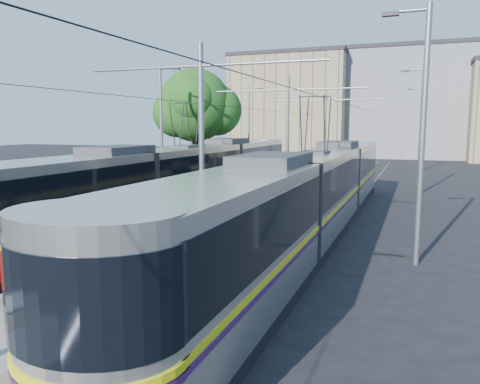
% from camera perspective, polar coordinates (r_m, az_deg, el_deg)
% --- Properties ---
extents(ground, '(160.00, 160.00, 0.00)m').
position_cam_1_polar(ground, '(11.40, -22.70, -15.21)').
color(ground, black).
rests_on(ground, ground).
extents(platform, '(4.00, 50.00, 0.30)m').
position_cam_1_polar(platform, '(25.93, 3.97, -1.33)').
color(platform, gray).
rests_on(platform, ground).
extents(tactile_strip_left, '(0.70, 50.00, 0.01)m').
position_cam_1_polar(tactile_strip_left, '(26.35, 0.96, -0.81)').
color(tactile_strip_left, gray).
rests_on(tactile_strip_left, platform).
extents(tactile_strip_right, '(0.70, 50.00, 0.01)m').
position_cam_1_polar(tactile_strip_right, '(25.53, 7.09, -1.17)').
color(tactile_strip_right, gray).
rests_on(tactile_strip_right, platform).
extents(rails, '(8.71, 70.00, 0.03)m').
position_cam_1_polar(rails, '(25.95, 3.97, -1.62)').
color(rails, gray).
rests_on(rails, ground).
extents(tram_left, '(2.43, 28.86, 5.50)m').
position_cam_1_polar(tram_left, '(23.98, -6.60, 1.63)').
color(tram_left, black).
rests_on(tram_left, ground).
extents(tram_right, '(2.43, 28.79, 5.50)m').
position_cam_1_polar(tram_right, '(18.76, 8.98, 0.25)').
color(tram_right, black).
rests_on(tram_right, ground).
extents(catenary, '(9.20, 70.00, 7.00)m').
position_cam_1_polar(catenary, '(22.87, 1.99, 8.44)').
color(catenary, gray).
rests_on(catenary, platform).
extents(street_lamps, '(15.18, 38.22, 8.00)m').
position_cam_1_polar(street_lamps, '(29.43, 6.33, 7.65)').
color(street_lamps, gray).
rests_on(street_lamps, ground).
extents(shelter, '(0.85, 1.09, 2.11)m').
position_cam_1_polar(shelter, '(24.23, 2.96, 1.02)').
color(shelter, black).
rests_on(shelter, platform).
extents(tree, '(5.84, 5.40, 8.49)m').
position_cam_1_polar(tree, '(34.81, -4.83, 10.30)').
color(tree, '#382314').
rests_on(tree, ground).
extents(building_left, '(16.32, 12.24, 14.41)m').
position_cam_1_polar(building_left, '(69.75, 6.46, 10.38)').
color(building_left, '#8B745E').
rests_on(building_left, ground).
extents(building_centre, '(18.36, 14.28, 14.92)m').
position_cam_1_polar(building_centre, '(71.57, 20.00, 10.09)').
color(building_centre, gray).
rests_on(building_centre, ground).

